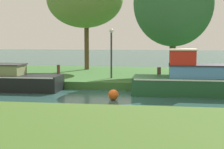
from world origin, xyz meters
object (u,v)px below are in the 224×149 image
Objects in this scene: lamp_post at (111,47)px; channel_buoy at (113,95)px; willow_tree_centre at (173,3)px; mooring_post_near at (159,75)px; mooring_post_far at (59,72)px.

lamp_post reaches higher than channel_buoy.
channel_buoy is (0.83, -4.77, -1.94)m from lamp_post.
willow_tree_centre reaches higher than lamp_post.
mooring_post_near is (2.71, -1.31, -1.39)m from lamp_post.
channel_buoy is (-1.88, -3.46, -0.55)m from mooring_post_near.
willow_tree_centre is 2.48× the size of lamp_post.
mooring_post_far is at bearing -154.13° from lamp_post.
lamp_post is at bearing 99.92° from channel_buoy.
mooring_post_near reaches higher than channel_buoy.
willow_tree_centre is 5.08m from mooring_post_near.
channel_buoy is at bearing -118.47° from mooring_post_near.
channel_buoy is (3.53, -3.46, -0.59)m from mooring_post_far.
mooring_post_far is (-2.70, -1.31, -1.35)m from lamp_post.
willow_tree_centre is at bearing 27.04° from mooring_post_far.
mooring_post_far is 4.98m from channel_buoy.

